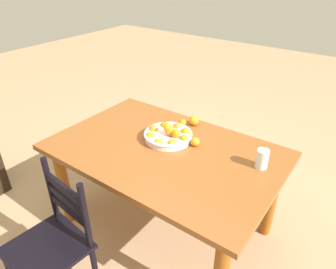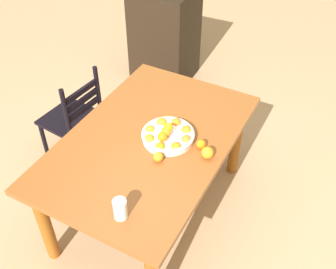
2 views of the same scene
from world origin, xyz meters
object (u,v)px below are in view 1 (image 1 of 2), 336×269
chair_near_window (54,243)px  orange_loose_2 (182,123)px  orange_loose_0 (194,120)px  drinking_glass (262,159)px  dining_table (165,161)px  fruit_bowl (168,135)px  orange_loose_1 (195,142)px

chair_near_window → orange_loose_2: (-0.12, -1.17, 0.33)m
orange_loose_0 → drinking_glass: (-0.64, 0.23, 0.02)m
dining_table → chair_near_window: chair_near_window is taller
chair_near_window → orange_loose_2: bearing=89.7°
chair_near_window → drinking_glass: 1.35m
chair_near_window → fruit_bowl: bearing=86.7°
dining_table → fruit_bowl: fruit_bowl is taller
orange_loose_1 → orange_loose_0: bearing=-56.6°
orange_loose_1 → drinking_glass: drinking_glass is taller
dining_table → orange_loose_1: orange_loose_1 is taller
fruit_bowl → orange_loose_0: fruit_bowl is taller
fruit_bowl → orange_loose_0: (-0.04, -0.30, 0.00)m
orange_loose_2 → drinking_glass: 0.72m
orange_loose_1 → chair_near_window: bearing=70.5°
chair_near_window → orange_loose_0: size_ratio=11.12×
chair_near_window → fruit_bowl: size_ratio=2.50×
orange_loose_0 → drinking_glass: drinking_glass is taller
chair_near_window → orange_loose_1: bearing=75.9°
orange_loose_0 → chair_near_window: bearing=81.8°
orange_loose_0 → orange_loose_2: size_ratio=1.27×
dining_table → fruit_bowl: (0.05, -0.12, 0.14)m
fruit_bowl → orange_loose_2: (0.03, -0.23, -0.01)m
fruit_bowl → dining_table: bearing=115.2°
orange_loose_1 → drinking_glass: (-0.47, -0.03, 0.03)m
drinking_glass → fruit_bowl: bearing=5.8°
fruit_bowl → orange_loose_1: fruit_bowl is taller
dining_table → chair_near_window: (0.20, 0.83, -0.19)m
dining_table → drinking_glass: 0.67m
orange_loose_0 → orange_loose_2: 0.09m
chair_near_window → orange_loose_0: 1.30m
orange_loose_1 → drinking_glass: size_ratio=0.50×
dining_table → fruit_bowl: 0.19m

